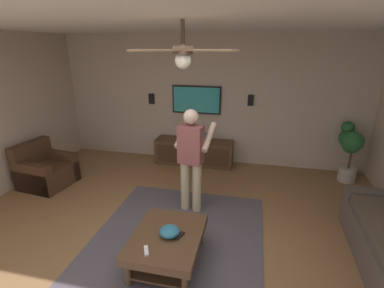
{
  "coord_description": "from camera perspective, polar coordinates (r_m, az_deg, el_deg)",
  "views": [
    {
      "loc": [
        -2.59,
        -0.95,
        2.48
      ],
      "look_at": [
        1.4,
        -0.05,
        1.03
      ],
      "focal_mm": 25.74,
      "sensor_mm": 36.0,
      "label": 1
    }
  ],
  "objects": [
    {
      "name": "tv",
      "position": [
        6.01,
        0.93,
        9.16
      ],
      "size": [
        0.05,
        1.06,
        0.6
      ],
      "rotation": [
        0.0,
        0.0,
        3.14
      ],
      "color": "black"
    },
    {
      "name": "wall_speaker_left",
      "position": [
        5.89,
        12.07,
        8.87
      ],
      "size": [
        0.06,
        0.12,
        0.22
      ],
      "primitive_type": "cube",
      "color": "black"
    },
    {
      "name": "wall_speaker_right",
      "position": [
        6.31,
        -8.38,
        9.26
      ],
      "size": [
        0.06,
        0.12,
        0.22
      ],
      "primitive_type": "cube",
      "color": "black"
    },
    {
      "name": "wall_back_tv",
      "position": [
        6.05,
        3.54,
        8.99
      ],
      "size": [
        0.1,
        6.74,
        2.74
      ],
      "primitive_type": "cube",
      "color": "#BCA893",
      "rests_on": "ground"
    },
    {
      "name": "person_standing",
      "position": [
        4.14,
        -0.12,
        -2.34
      ],
      "size": [
        0.6,
        0.6,
        1.64
      ],
      "rotation": [
        0.0,
        0.0,
        -0.17
      ],
      "color": "#C6B793",
      "rests_on": "ground"
    },
    {
      "name": "potted_plant_tall",
      "position": [
        5.89,
        30.01,
        -0.21
      ],
      "size": [
        0.58,
        0.4,
        1.16
      ],
      "color": "#B7B2A8",
      "rests_on": "ground"
    },
    {
      "name": "area_rug",
      "position": [
        3.8,
        -4.05,
        -21.1
      ],
      "size": [
        3.02,
        2.28,
        0.01
      ],
      "primitive_type": "cube",
      "color": "#514C56",
      "rests_on": "ground"
    },
    {
      "name": "armchair",
      "position": [
        5.86,
        -28.08,
        -4.95
      ],
      "size": [
        0.89,
        0.9,
        0.82
      ],
      "rotation": [
        0.0,
        0.0,
        -1.69
      ],
      "color": "#472D1E",
      "rests_on": "ground"
    },
    {
      "name": "media_console",
      "position": [
        6.08,
        0.4,
        -1.67
      ],
      "size": [
        0.45,
        1.7,
        0.55
      ],
      "rotation": [
        0.0,
        0.0,
        3.14
      ],
      "color": "#513823",
      "rests_on": "ground"
    },
    {
      "name": "remote_black",
      "position": [
        3.35,
        -2.58,
        -18.48
      ],
      "size": [
        0.16,
        0.09,
        0.02
      ],
      "primitive_type": "cube",
      "rotation": [
        0.0,
        0.0,
        2.8
      ],
      "color": "black",
      "rests_on": "coffee_table"
    },
    {
      "name": "coffee_table",
      "position": [
        3.47,
        -5.17,
        -19.54
      ],
      "size": [
        1.0,
        0.8,
        0.4
      ],
      "color": "#513823",
      "rests_on": "ground"
    },
    {
      "name": "ceiling_fan",
      "position": [
        2.85,
        -1.8,
        18.34
      ],
      "size": [
        1.14,
        1.16,
        0.46
      ],
      "color": "#4C3828"
    },
    {
      "name": "remote_white",
      "position": [
        3.2,
        -9.45,
        -20.97
      ],
      "size": [
        0.15,
        0.1,
        0.02
      ],
      "primitive_type": "cube",
      "rotation": [
        0.0,
        0.0,
        0.44
      ],
      "color": "white",
      "rests_on": "coffee_table"
    },
    {
      "name": "ceiling_slab",
      "position": [
        2.77,
        -8.18,
        25.93
      ],
      "size": [
        6.67,
        6.74,
        0.1
      ],
      "primitive_type": "cube",
      "color": "white"
    },
    {
      "name": "bowl",
      "position": [
        3.36,
        -4.68,
        -17.6
      ],
      "size": [
        0.24,
        0.24,
        0.11
      ],
      "primitive_type": "ellipsoid",
      "color": "teal",
      "rests_on": "coffee_table"
    },
    {
      "name": "vase_round",
      "position": [
        5.88,
        2.41,
        1.53
      ],
      "size": [
        0.22,
        0.22,
        0.22
      ],
      "primitive_type": "sphere",
      "color": "teal",
      "rests_on": "media_console"
    },
    {
      "name": "ground_plane",
      "position": [
        3.71,
        -5.95,
        -22.52
      ],
      "size": [
        7.85,
        7.85,
        0.0
      ],
      "primitive_type": "plane",
      "color": "olive"
    }
  ]
}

